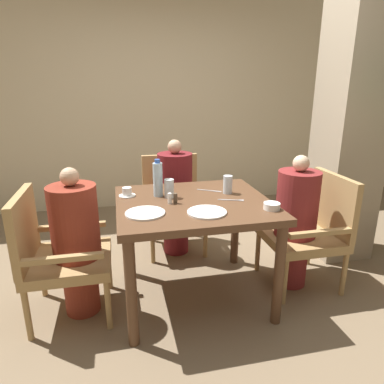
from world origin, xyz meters
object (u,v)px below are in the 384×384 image
object	(u,v)px
plate_main_right	(145,213)
glass_tall_near	(228,185)
diner_in_far_chair	(175,196)
glass_tall_mid	(169,188)
plate_main_left	(207,212)
water_bottle	(158,179)
chair_left_side	(55,252)
bowl_small	(272,206)
chair_far_side	(173,200)
diner_in_left_chair	(77,241)
chair_right_side	(312,227)
diner_in_right_chair	(295,221)
teacup_with_saucer	(127,193)

from	to	relation	value
plate_main_right	glass_tall_near	xyz separation A→B (m)	(0.65, 0.31, 0.06)
diner_in_far_chair	glass_tall_mid	bearing A→B (deg)	-103.41
plate_main_left	water_bottle	bearing A→B (deg)	121.56
chair_left_side	bowl_small	bearing A→B (deg)	-11.24
glass_tall_near	chair_far_side	bearing A→B (deg)	110.18
diner_in_left_chair	chair_far_side	xyz separation A→B (m)	(0.82, 0.91, -0.06)
chair_right_side	diner_in_right_chair	distance (m)	0.16
diner_in_far_chair	glass_tall_mid	world-z (taller)	diner_in_far_chair
teacup_with_saucer	glass_tall_mid	bearing A→B (deg)	-18.29
plate_main_right	plate_main_left	bearing A→B (deg)	-10.00
teacup_with_saucer	plate_main_left	bearing A→B (deg)	-43.92
diner_in_left_chair	plate_main_left	xyz separation A→B (m)	(0.85, -0.26, 0.24)
plate_main_right	glass_tall_mid	size ratio (longest dim) A/B	1.86
diner_in_far_chair	plate_main_left	bearing A→B (deg)	-88.32
water_bottle	bowl_small	bearing A→B (deg)	-32.93
diner_in_right_chair	water_bottle	world-z (taller)	diner_in_right_chair
teacup_with_saucer	glass_tall_mid	distance (m)	0.32
chair_far_side	teacup_with_saucer	distance (m)	0.90
glass_tall_near	teacup_with_saucer	bearing A→B (deg)	172.92
chair_left_side	diner_in_far_chair	distance (m)	1.24
plate_main_left	diner_in_far_chair	bearing A→B (deg)	91.68
bowl_small	glass_tall_mid	distance (m)	0.74
chair_left_side	plate_main_left	distance (m)	1.07
water_bottle	diner_in_right_chair	bearing A→B (deg)	-9.02
diner_in_far_chair	teacup_with_saucer	size ratio (longest dim) A/B	8.91
chair_left_side	teacup_with_saucer	distance (m)	0.64
diner_in_far_chair	plate_main_left	size ratio (longest dim) A/B	4.30
diner_in_right_chair	teacup_with_saucer	bearing A→B (deg)	170.60
plate_main_right	glass_tall_near	size ratio (longest dim) A/B	1.86
diner_in_far_chair	plate_main_right	world-z (taller)	diner_in_far_chair
teacup_with_saucer	glass_tall_mid	world-z (taller)	glass_tall_mid
teacup_with_saucer	water_bottle	size ratio (longest dim) A/B	0.45
chair_far_side	plate_main_right	xyz separation A→B (m)	(-0.36, -1.10, 0.30)
chair_left_side	teacup_with_saucer	size ratio (longest dim) A/B	7.32
chair_far_side	chair_right_side	bearing A→B (deg)	-43.42
teacup_with_saucer	diner_in_left_chair	bearing A→B (deg)	-149.80
diner_in_left_chair	chair_right_side	world-z (taller)	diner_in_left_chair
water_bottle	diner_in_left_chair	bearing A→B (deg)	-164.20
chair_far_side	diner_in_far_chair	world-z (taller)	diner_in_far_chair
plate_main_right	glass_tall_near	bearing A→B (deg)	25.16
diner_in_far_chair	glass_tall_near	xyz separation A→B (m)	(0.29, -0.65, 0.28)
plate_main_right	teacup_with_saucer	world-z (taller)	teacup_with_saucer
chair_left_side	plate_main_left	bearing A→B (deg)	-14.48
chair_left_side	chair_far_side	bearing A→B (deg)	43.42
chair_right_side	plate_main_right	size ratio (longest dim) A/B	3.53
diner_in_right_chair	glass_tall_near	size ratio (longest dim) A/B	7.81
diner_in_far_chair	teacup_with_saucer	xyz separation A→B (m)	(-0.46, -0.56, 0.24)
plate_main_left	chair_far_side	bearing A→B (deg)	91.47
diner_in_right_chair	bowl_small	distance (m)	0.52
glass_tall_mid	plate_main_left	bearing A→B (deg)	-63.23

